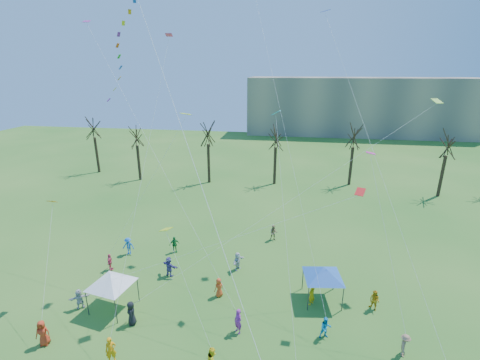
% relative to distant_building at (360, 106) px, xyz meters
% --- Properties ---
extents(distant_building, '(60.00, 14.00, 15.00)m').
position_rel_distant_building_xyz_m(distant_building, '(0.00, 0.00, 0.00)').
color(distant_building, gray).
rests_on(distant_building, ground).
extents(bare_tree_row, '(67.67, 8.56, 9.71)m').
position_rel_distant_building_xyz_m(bare_tree_row, '(-20.03, -45.83, -0.79)').
color(bare_tree_row, black).
rests_on(bare_tree_row, ground).
extents(big_box_kite, '(6.68, 7.31, 26.77)m').
position_rel_distant_building_xyz_m(big_box_kite, '(-28.48, -74.59, 11.41)').
color(big_box_kite, '#ED4710').
rests_on(big_box_kite, ground).
extents(canopy_tent_white, '(3.90, 3.90, 2.98)m').
position_rel_distant_building_xyz_m(canopy_tent_white, '(-30.65, -76.53, -4.98)').
color(canopy_tent_white, '#3F3F44').
rests_on(canopy_tent_white, ground).
extents(canopy_tent_blue, '(3.93, 3.93, 2.97)m').
position_rel_distant_building_xyz_m(canopy_tent_blue, '(-14.99, -73.05, -4.98)').
color(canopy_tent_blue, '#3F3F44').
rests_on(canopy_tent_blue, ground).
extents(festival_crowd, '(25.67, 18.77, 1.86)m').
position_rel_distant_building_xyz_m(festival_crowd, '(-23.41, -74.96, -6.64)').
color(festival_crowd, red).
rests_on(festival_crowd, ground).
extents(small_kites_aloft, '(31.22, 19.00, 32.34)m').
position_rel_distant_building_xyz_m(small_kites_aloft, '(-21.88, -70.96, 6.62)').
color(small_kites_aloft, orange).
rests_on(small_kites_aloft, ground).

